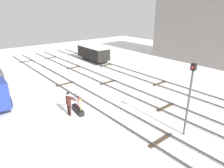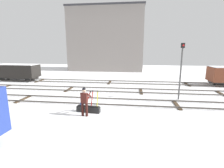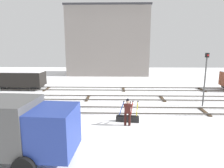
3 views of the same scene
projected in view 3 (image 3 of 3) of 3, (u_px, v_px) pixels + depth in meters
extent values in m
plane|color=white|center=(127.00, 112.00, 14.96)|extent=(60.00, 60.00, 0.00)
cube|color=#4C4742|center=(127.00, 113.00, 14.23)|extent=(44.00, 0.07, 0.10)
cube|color=#4C4742|center=(126.00, 107.00, 15.64)|extent=(44.00, 0.07, 0.10)
cube|color=#423323|center=(50.00, 111.00, 15.09)|extent=(0.24, 1.94, 0.08)
cube|color=#423323|center=(205.00, 112.00, 14.81)|extent=(0.24, 1.94, 0.08)
cube|color=#4C4742|center=(125.00, 100.00, 17.75)|extent=(44.00, 0.07, 0.10)
cube|color=#4C4742|center=(125.00, 96.00, 19.16)|extent=(44.00, 0.07, 0.10)
cube|color=#423323|center=(14.00, 98.00, 18.73)|extent=(0.24, 1.94, 0.08)
cube|color=#423323|center=(88.00, 98.00, 18.56)|extent=(0.24, 1.94, 0.08)
cube|color=#423323|center=(163.00, 99.00, 18.39)|extent=(0.24, 1.94, 0.08)
cube|color=#4C4742|center=(124.00, 90.00, 21.52)|extent=(44.00, 0.07, 0.10)
cube|color=#4C4742|center=(123.00, 87.00, 22.93)|extent=(44.00, 0.07, 0.10)
cube|color=#423323|center=(46.00, 89.00, 22.45)|extent=(0.24, 1.94, 0.08)
cube|color=#423323|center=(124.00, 90.00, 22.24)|extent=(0.24, 1.94, 0.08)
cube|color=#423323|center=(202.00, 90.00, 22.03)|extent=(0.24, 1.94, 0.08)
cube|color=black|center=(128.00, 119.00, 13.02)|extent=(1.55, 0.55, 0.36)
cube|color=black|center=(128.00, 116.00, 12.98)|extent=(1.38, 0.38, 0.06)
cylinder|color=#1E47B7|center=(121.00, 109.00, 12.95)|extent=(0.37, 0.10, 1.02)
sphere|color=black|center=(124.00, 101.00, 12.83)|extent=(0.09, 0.09, 0.09)
cylinder|color=red|center=(128.00, 109.00, 12.89)|extent=(0.41, 0.11, 1.01)
sphere|color=black|center=(130.00, 102.00, 12.77)|extent=(0.09, 0.09, 0.09)
cylinder|color=red|center=(132.00, 109.00, 12.84)|extent=(0.20, 0.08, 1.05)
sphere|color=black|center=(133.00, 101.00, 12.73)|extent=(0.09, 0.09, 0.09)
cylinder|color=yellow|center=(137.00, 109.00, 12.79)|extent=(0.14, 0.07, 1.05)
sphere|color=black|center=(138.00, 101.00, 12.68)|extent=(0.09, 0.09, 0.09)
cylinder|color=#351511|center=(125.00, 119.00, 12.35)|extent=(0.15, 0.15, 0.83)
cylinder|color=#351511|center=(129.00, 119.00, 12.31)|extent=(0.15, 0.15, 0.83)
cube|color=#4C1E19|center=(128.00, 108.00, 12.19)|extent=(0.41, 0.29, 0.58)
sphere|color=tan|center=(128.00, 102.00, 12.10)|extent=(0.22, 0.22, 0.22)
sphere|color=black|center=(128.00, 100.00, 12.09)|extent=(0.20, 0.20, 0.20)
cylinder|color=#4C1E19|center=(125.00, 105.00, 12.43)|extent=(0.18, 0.54, 0.37)
cylinder|color=#4C1E19|center=(131.00, 106.00, 12.37)|extent=(0.18, 0.54, 0.36)
cube|color=navy|center=(52.00, 130.00, 8.21)|extent=(2.03, 2.22, 1.90)
cube|color=black|center=(73.00, 123.00, 8.06)|extent=(0.15, 1.78, 0.76)
cylinder|color=black|center=(24.00, 168.00, 7.38)|extent=(0.91, 0.31, 0.90)
cylinder|color=black|center=(48.00, 140.00, 9.57)|extent=(0.91, 0.31, 0.90)
cylinder|color=#4C4C4C|center=(205.00, 82.00, 15.94)|extent=(0.12, 0.12, 4.01)
cube|color=black|center=(207.00, 55.00, 15.51)|extent=(0.24, 0.24, 0.36)
sphere|color=red|center=(208.00, 55.00, 15.39)|extent=(0.14, 0.14, 0.14)
cube|color=gray|center=(108.00, 42.00, 33.53)|extent=(13.23, 6.21, 10.93)
cube|color=#38383D|center=(108.00, 7.00, 32.44)|extent=(13.49, 6.33, 0.30)
cube|color=#2D2B28|center=(21.00, 86.00, 22.45)|extent=(5.13, 1.34, 0.20)
cube|color=black|center=(20.00, 78.00, 22.28)|extent=(5.42, 2.14, 1.51)
cube|color=white|center=(19.00, 72.00, 22.13)|extent=(5.31, 2.06, 0.06)
cylinder|color=black|center=(3.00, 87.00, 22.02)|extent=(0.70, 0.12, 0.70)
cylinder|color=black|center=(9.00, 85.00, 23.09)|extent=(0.70, 0.12, 0.70)
cylinder|color=black|center=(33.00, 87.00, 21.83)|extent=(0.70, 0.12, 0.70)
cylinder|color=black|center=(38.00, 86.00, 22.90)|extent=(0.70, 0.12, 0.70)
ellipsoid|color=#333338|center=(145.00, 4.00, 30.50)|extent=(0.28, 0.17, 0.11)
sphere|color=#333338|center=(146.00, 3.00, 30.52)|extent=(0.07, 0.07, 0.07)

